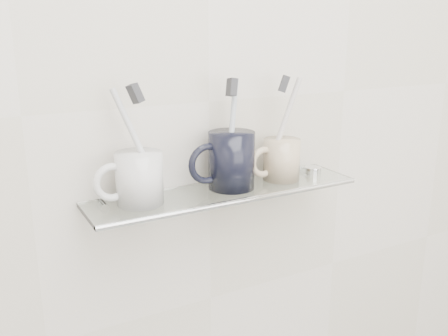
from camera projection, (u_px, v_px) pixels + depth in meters
wall_back at (209, 102)px, 0.90m from camera, size 2.50×0.00×2.50m
shelf_glass at (226, 192)px, 0.89m from camera, size 0.50×0.12×0.01m
shelf_rail at (242, 201)px, 0.85m from camera, size 0.50×0.01×0.01m
bracket_left at (103, 209)px, 0.84m from camera, size 0.02×0.03×0.02m
bracket_right at (303, 175)px, 1.03m from camera, size 0.02×0.03×0.02m
mug_left at (139, 178)px, 0.81m from camera, size 0.08×0.08×0.09m
mug_left_handle at (112, 182)px, 0.79m from camera, size 0.06×0.01×0.06m
toothbrush_left at (138, 144)px, 0.80m from camera, size 0.08×0.04×0.18m
bristles_left at (135, 93)px, 0.77m from camera, size 0.02×0.03×0.04m
mug_center at (231, 160)px, 0.89m from camera, size 0.09×0.09×0.10m
mug_center_handle at (208, 164)px, 0.87m from camera, size 0.07×0.01×0.07m
toothbrush_center at (232, 133)px, 0.88m from camera, size 0.04×0.04×0.19m
bristles_center at (232, 87)px, 0.85m from camera, size 0.02×0.03×0.03m
mug_right at (282, 159)px, 0.94m from camera, size 0.07×0.07×0.08m
mug_right_handle at (264, 162)px, 0.92m from camera, size 0.06×0.01×0.06m
toothbrush_right at (283, 127)px, 0.93m from camera, size 0.07×0.03×0.18m
bristles_right at (284, 84)px, 0.90m from camera, size 0.03×0.03×0.03m
chrome_cap at (313, 170)px, 0.99m from camera, size 0.03×0.03×0.01m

